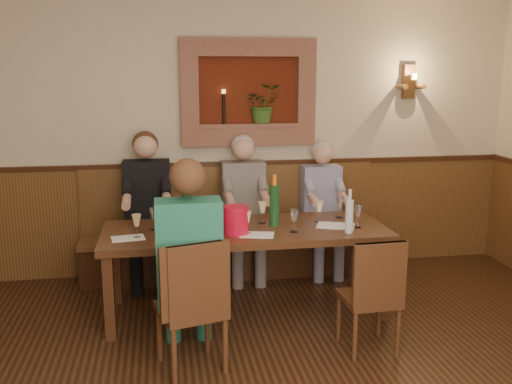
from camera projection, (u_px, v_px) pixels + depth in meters
room_shell at (300, 106)px, 2.82m from camera, size 6.04×6.04×2.82m
wainscoting at (296, 347)px, 3.09m from camera, size 6.02×6.02×1.15m
wall_niche at (252, 97)px, 5.72m from camera, size 1.36×0.30×1.06m
wall_sconce at (409, 82)px, 5.95m from camera, size 0.25×0.20×0.35m
dining_table at (245, 237)px, 4.86m from camera, size 2.40×0.90×0.75m
bench at (232, 243)px, 5.84m from camera, size 3.00×0.45×1.11m
chair_near_left at (192, 331)px, 3.98m from camera, size 0.52×0.52×0.96m
chair_near_right at (369, 317)px, 4.26m from camera, size 0.41×0.41×0.88m
person_bench_left at (148, 222)px, 5.54m from camera, size 0.45×0.55×1.50m
person_bench_mid at (245, 220)px, 5.70m from camera, size 0.43×0.53×1.45m
person_bench_right at (322, 220)px, 5.85m from camera, size 0.39×0.48×1.36m
person_chair_front at (189, 278)px, 4.04m from camera, size 0.45×0.55×1.49m
spittoon_bucket at (236, 220)px, 4.65m from camera, size 0.23×0.23×0.23m
wine_bottle_green_a at (274, 204)px, 4.88m from camera, size 0.10×0.10×0.45m
wine_bottle_green_b at (186, 209)px, 4.83m from camera, size 0.08×0.08×0.39m
water_bottle at (349, 215)px, 4.68m from camera, size 0.07×0.07×0.36m
tasting_sheet_a at (128, 238)px, 4.55m from camera, size 0.28×0.22×0.00m
tasting_sheet_b at (257, 235)px, 4.64m from camera, size 0.31×0.26×0.00m
tasting_sheet_c at (336, 226)px, 4.92m from camera, size 0.38×0.33×0.00m
tasting_sheet_d at (200, 239)px, 4.52m from camera, size 0.31×0.25×0.00m
wine_glass_0 at (137, 226)px, 4.55m from camera, size 0.08×0.08×0.19m
wine_glass_1 at (154, 219)px, 4.77m from camera, size 0.08×0.08×0.19m
wine_glass_2 at (172, 229)px, 4.48m from camera, size 0.08×0.08×0.19m
wine_glass_3 at (203, 217)px, 4.82m from camera, size 0.08×0.08×0.19m
wine_glass_4 at (247, 223)px, 4.66m from camera, size 0.08×0.08×0.19m
wine_glass_5 at (262, 213)px, 4.98m from camera, size 0.08×0.08×0.19m
wine_glass_6 at (294, 221)px, 4.70m from camera, size 0.08×0.08×0.19m
wine_glass_7 at (319, 212)px, 5.02m from camera, size 0.08×0.08×0.19m
wine_glass_8 at (358, 217)px, 4.84m from camera, size 0.08×0.08×0.19m
wine_glass_9 at (217, 226)px, 4.54m from camera, size 0.08×0.08×0.19m
wine_glass_10 at (217, 209)px, 5.11m from camera, size 0.08×0.08×0.19m
wine_glass_11 at (340, 207)px, 5.17m from camera, size 0.08×0.08×0.19m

